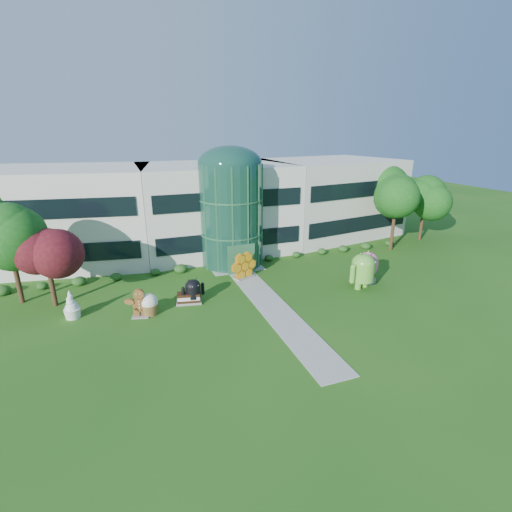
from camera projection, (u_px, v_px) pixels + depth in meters
name	position (u px, v px, depth m)	size (l,w,h in m)	color
ground	(280.00, 315.00, 26.88)	(140.00, 140.00, 0.00)	#215114
building	(216.00, 207.00, 41.35)	(46.00, 15.00, 9.30)	beige
atrium	(231.00, 215.00, 35.95)	(6.00, 6.00, 9.80)	#194738
walkway	(270.00, 304.00, 28.65)	(2.40, 20.00, 0.04)	#9E9E93
tree_red	(49.00, 269.00, 27.45)	(4.00, 4.00, 6.00)	#3F0C14
trees_backdrop	(228.00, 220.00, 37.06)	(52.00, 8.00, 8.40)	#134F15
android_green	(363.00, 268.00, 31.05)	(3.13, 2.09, 3.55)	#63B339
android_black	(193.00, 289.00, 28.61)	(1.94, 1.30, 2.20)	black
donut	(365.00, 266.00, 32.65)	(2.63, 1.26, 2.74)	pink
gingerbread	(140.00, 303.00, 26.38)	(2.35, 0.90, 2.17)	brown
ice_cream_sandwich	(189.00, 298.00, 28.66)	(1.92, 0.96, 0.85)	black
honeycomb	(244.00, 267.00, 33.31)	(2.77, 0.99, 2.18)	#FFA919
froyo	(71.00, 304.00, 26.23)	(1.22, 1.22, 2.09)	white
cupcake	(149.00, 304.00, 26.80)	(1.34, 1.34, 1.61)	white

